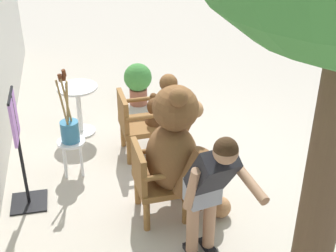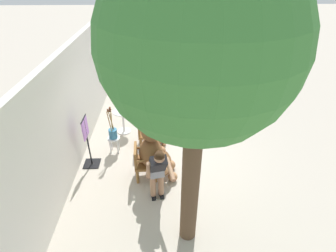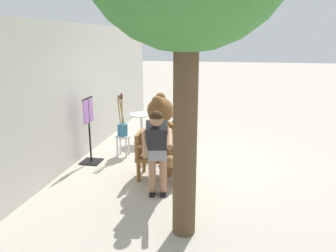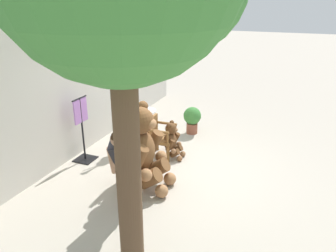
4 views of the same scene
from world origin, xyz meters
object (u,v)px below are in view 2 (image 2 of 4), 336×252
wooden_chair_right (146,131)px  white_stool (114,141)px  wooden_chair_left (143,161)px  round_side_table (123,119)px  brush_bucket (113,132)px  teddy_bear_large (154,150)px  teddy_bear_small (156,133)px  clothing_display_stand (88,141)px  patio_tree (203,48)px  potted_plant (155,108)px  person_visitor (158,169)px

wooden_chair_right → white_stool: wooden_chair_right is taller
wooden_chair_left → round_side_table: bearing=19.5°
white_stool → brush_bucket: size_ratio=0.50×
teddy_bear_large → white_stool: bearing=48.5°
wooden_chair_right → teddy_bear_large: (-1.27, -0.27, 0.30)m
round_side_table → wooden_chair_right: bearing=-135.3°
teddy_bear_small → white_stool: bearing=104.7°
teddy_bear_small → clothing_display_stand: 1.87m
wooden_chair_left → teddy_bear_large: teddy_bear_large is taller
teddy_bear_large → brush_bucket: size_ratio=1.69×
wooden_chair_left → white_stool: 1.30m
teddy_bear_large → clothing_display_stand: bearing=73.9°
wooden_chair_left → brush_bucket: size_ratio=0.93×
round_side_table → clothing_display_stand: clothing_display_stand is taller
brush_bucket → patio_tree: bearing=-144.3°
brush_bucket → potted_plant: 2.08m
teddy_bear_large → round_side_table: bearing=26.1°
white_stool → teddy_bear_large: bearing=-131.5°
wooden_chair_right → person_visitor: size_ratio=0.57×
person_visitor → clothing_display_stand: person_visitor is taller
wooden_chair_right → round_side_table: (0.71, 0.71, -0.01)m
teddy_bear_small → clothing_display_stand: clothing_display_stand is taller
white_stool → potted_plant: 2.06m
wooden_chair_left → person_visitor: (-0.80, -0.35, 0.44)m
wooden_chair_right → patio_tree: (-2.81, -0.97, 3.05)m
teddy_bear_large → teddy_bear_small: 1.33m
clothing_display_stand → round_side_table: bearing=-23.7°
wooden_chair_left → teddy_bear_small: 1.32m
brush_bucket → teddy_bear_small: bearing=-75.2°
person_visitor → white_stool: (1.79, 1.19, -0.54)m
white_stool → brush_bucket: brush_bucket is taller
teddy_bear_small → person_visitor: (-2.08, -0.06, 0.50)m
white_stool → brush_bucket: 0.30m
patio_tree → white_stool: bearing=35.7°
wooden_chair_left → wooden_chair_right: (1.28, 0.00, 0.00)m
wooden_chair_left → brush_bucket: bearing=40.5°
wooden_chair_left → wooden_chair_right: same height
wooden_chair_left → clothing_display_stand: (0.48, 1.37, 0.26)m
teddy_bear_large → potted_plant: teddy_bear_large is taller
potted_plant → wooden_chair_left: bearing=174.9°
person_visitor → brush_bucket: size_ratio=1.62×
wooden_chair_left → patio_tree: (-1.53, -0.97, 3.05)m
wooden_chair_left → wooden_chair_right: size_ratio=1.00×
patio_tree → potted_plant: (4.27, 0.72, -3.12)m
teddy_bear_large → patio_tree: size_ratio=0.32×
brush_bucket → round_side_table: 1.04m
brush_bucket → round_side_table: brush_bucket is taller
round_side_table → potted_plant: (0.75, -0.95, -0.05)m
round_side_table → person_visitor: bearing=-159.3°
teddy_bear_small → potted_plant: 1.46m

